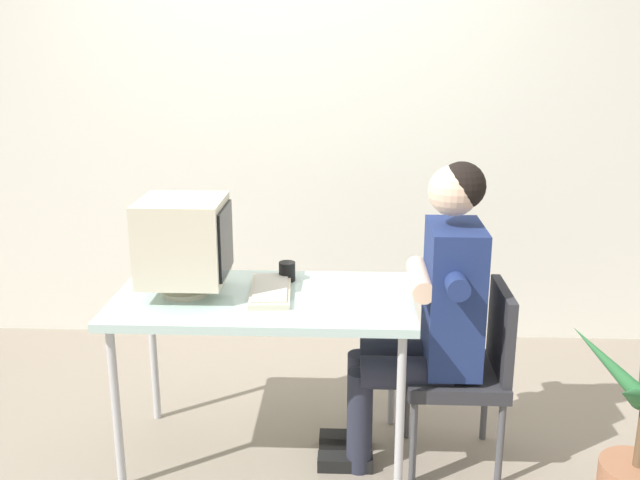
{
  "coord_description": "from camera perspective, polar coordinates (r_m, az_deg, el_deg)",
  "views": [
    {
      "loc": [
        0.36,
        -2.85,
        1.82
      ],
      "look_at": [
        0.24,
        0.0,
        1.0
      ],
      "focal_mm": 40.33,
      "sensor_mm": 36.0,
      "label": 1
    }
  ],
  "objects": [
    {
      "name": "ground_plane",
      "position": [
        3.4,
        -4.24,
        -16.42
      ],
      "size": [
        12.0,
        12.0,
        0.0
      ],
      "primitive_type": "plane",
      "color": "gray"
    },
    {
      "name": "desk",
      "position": [
        3.09,
        -4.5,
        -5.46
      ],
      "size": [
        1.27,
        0.68,
        0.75
      ],
      "color": "#B7B7BC",
      "rests_on": "ground_plane"
    },
    {
      "name": "potted_plant",
      "position": [
        3.02,
        24.0,
        -15.07
      ],
      "size": [
        0.58,
        0.54,
        0.84
      ],
      "color": "#9E6647",
      "rests_on": "ground_plane"
    },
    {
      "name": "keyboard",
      "position": [
        3.08,
        -3.94,
        -3.99
      ],
      "size": [
        0.2,
        0.41,
        0.03
      ],
      "color": "beige",
      "rests_on": "desk"
    },
    {
      "name": "desk_mug",
      "position": [
        3.24,
        -2.62,
        -2.48
      ],
      "size": [
        0.07,
        0.09,
        0.09
      ],
      "color": "black",
      "rests_on": "desk"
    },
    {
      "name": "crt_monitor",
      "position": [
        3.06,
        -10.74,
        -0.08
      ],
      "size": [
        0.36,
        0.34,
        0.41
      ],
      "color": "beige",
      "rests_on": "desk"
    },
    {
      "name": "wall_back",
      "position": [
        4.26,
        1.63,
        11.66
      ],
      "size": [
        8.0,
        0.1,
        3.0
      ],
      "primitive_type": "cube",
      "color": "silver",
      "rests_on": "ground_plane"
    },
    {
      "name": "person_seated",
      "position": [
        3.05,
        8.8,
        -5.26
      ],
      "size": [
        0.67,
        0.56,
        1.34
      ],
      "color": "navy",
      "rests_on": "ground_plane"
    },
    {
      "name": "office_chair",
      "position": [
        3.18,
        11.68,
        -9.66
      ],
      "size": [
        0.42,
        0.42,
        0.81
      ],
      "color": "#4C4C51",
      "rests_on": "ground_plane"
    }
  ]
}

